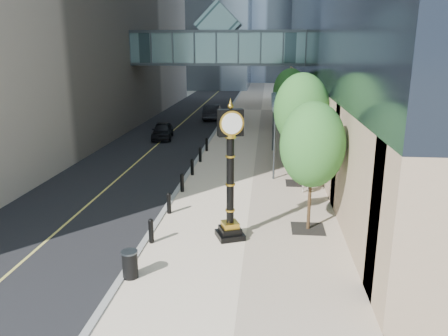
{
  "coord_description": "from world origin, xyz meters",
  "views": [
    {
      "loc": [
        1.74,
        -14.55,
        7.54
      ],
      "look_at": [
        -0.22,
        5.18,
        2.06
      ],
      "focal_mm": 35.0,
      "sensor_mm": 36.0,
      "label": 1
    }
  ],
  "objects_px": {
    "trash_bin": "(130,265)",
    "car_near": "(162,131)",
    "car_far": "(212,112)",
    "street_clock": "(230,182)",
    "pedestrian": "(307,177)"
  },
  "relations": [
    {
      "from": "pedestrian",
      "to": "car_far",
      "type": "height_order",
      "value": "pedestrian"
    },
    {
      "from": "street_clock",
      "to": "car_far",
      "type": "xyz_separation_m",
      "value": [
        -4.56,
        30.53,
        -1.62
      ]
    },
    {
      "from": "car_near",
      "to": "car_far",
      "type": "xyz_separation_m",
      "value": [
        2.91,
        10.9,
        0.1
      ]
    },
    {
      "from": "trash_bin",
      "to": "car_near",
      "type": "relative_size",
      "value": 0.22
    },
    {
      "from": "pedestrian",
      "to": "car_far",
      "type": "xyz_separation_m",
      "value": [
        -8.1,
        24.46,
        -0.14
      ]
    },
    {
      "from": "car_near",
      "to": "car_far",
      "type": "relative_size",
      "value": 0.85
    },
    {
      "from": "street_clock",
      "to": "trash_bin",
      "type": "xyz_separation_m",
      "value": [
        -3.06,
        -3.51,
        -1.92
      ]
    },
    {
      "from": "car_far",
      "to": "street_clock",
      "type": "bearing_deg",
      "value": 96.84
    },
    {
      "from": "pedestrian",
      "to": "car_near",
      "type": "height_order",
      "value": "pedestrian"
    },
    {
      "from": "car_near",
      "to": "trash_bin",
      "type": "bearing_deg",
      "value": -87.06
    },
    {
      "from": "street_clock",
      "to": "car_far",
      "type": "height_order",
      "value": "street_clock"
    },
    {
      "from": "trash_bin",
      "to": "street_clock",
      "type": "bearing_deg",
      "value": 48.88
    },
    {
      "from": "pedestrian",
      "to": "street_clock",
      "type": "bearing_deg",
      "value": 84.31
    },
    {
      "from": "street_clock",
      "to": "pedestrian",
      "type": "relative_size",
      "value": 3.06
    },
    {
      "from": "pedestrian",
      "to": "car_near",
      "type": "xyz_separation_m",
      "value": [
        -11.01,
        13.56,
        -0.24
      ]
    }
  ]
}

